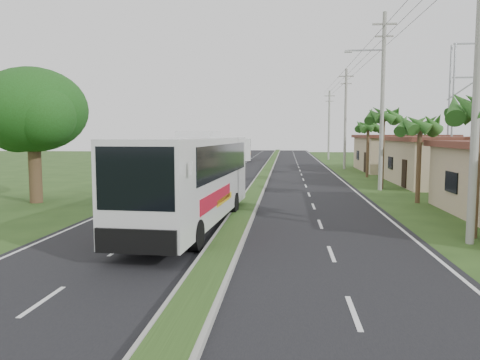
{
  "coord_description": "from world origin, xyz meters",
  "views": [
    {
      "loc": [
        2.03,
        -14.9,
        3.82
      ],
      "look_at": [
        -0.02,
        5.84,
        1.8
      ],
      "focal_mm": 35.0,
      "sensor_mm": 36.0,
      "label": 1
    }
  ],
  "objects": [
    {
      "name": "shop_far",
      "position": [
        14.0,
        36.0,
        1.93
      ],
      "size": [
        8.6,
        11.6,
        3.82
      ],
      "color": "tan",
      "rests_on": "ground"
    },
    {
      "name": "shade_tree",
      "position": [
        -12.11,
        10.02,
        5.03
      ],
      "size": [
        6.3,
        6.0,
        7.54
      ],
      "color": "#473321",
      "rests_on": "ground"
    },
    {
      "name": "lane_edge_left",
      "position": [
        -6.7,
        20.0,
        0.0
      ],
      "size": [
        0.12,
        160.0,
        0.01
      ],
      "primitive_type": "cube",
      "color": "silver",
      "rests_on": "ground"
    },
    {
      "name": "palm_verge_c",
      "position": [
        8.8,
        19.0,
        5.12
      ],
      "size": [
        2.4,
        2.4,
        5.85
      ],
      "color": "#473321",
      "rests_on": "ground"
    },
    {
      "name": "palm_verge_a",
      "position": [
        9.0,
        3.0,
        4.74
      ],
      "size": [
        2.4,
        2.4,
        5.45
      ],
      "color": "#473321",
      "rests_on": "ground"
    },
    {
      "name": "utility_pole_b",
      "position": [
        8.47,
        18.0,
        6.26
      ],
      "size": [
        3.2,
        0.28,
        12.0
      ],
      "color": "gray",
      "rests_on": "ground"
    },
    {
      "name": "ground",
      "position": [
        0.0,
        0.0,
        0.0
      ],
      "size": [
        180.0,
        180.0,
        0.0
      ],
      "primitive_type": "plane",
      "color": "#274318",
      "rests_on": "ground"
    },
    {
      "name": "shop_mid",
      "position": [
        14.0,
        22.0,
        1.86
      ],
      "size": [
        7.6,
        10.6,
        3.67
      ],
      "color": "tan",
      "rests_on": "ground"
    },
    {
      "name": "motorcyclist",
      "position": [
        -2.0,
        7.01,
        0.79
      ],
      "size": [
        2.04,
        1.06,
        2.25
      ],
      "rotation": [
        0.0,
        0.0,
        0.27
      ],
      "color": "black",
      "rests_on": "ground"
    },
    {
      "name": "palm_verge_d",
      "position": [
        9.3,
        28.0,
        4.55
      ],
      "size": [
        2.4,
        2.4,
        5.25
      ],
      "color": "#473321",
      "rests_on": "ground"
    },
    {
      "name": "utility_pole_a",
      "position": [
        8.5,
        2.0,
        5.67
      ],
      "size": [
        1.6,
        0.28,
        11.0
      ],
      "color": "gray",
      "rests_on": "ground"
    },
    {
      "name": "lane_edge_right",
      "position": [
        6.7,
        20.0,
        0.0
      ],
      "size": [
        0.12,
        160.0,
        0.01
      ],
      "primitive_type": "cube",
      "color": "silver",
      "rests_on": "ground"
    },
    {
      "name": "road_asphalt",
      "position": [
        0.0,
        20.0,
        0.01
      ],
      "size": [
        14.0,
        160.0,
        0.02
      ],
      "primitive_type": "cube",
      "color": "black",
      "rests_on": "ground"
    },
    {
      "name": "palm_verge_b",
      "position": [
        9.4,
        12.0,
        4.36
      ],
      "size": [
        2.4,
        2.4,
        5.05
      ],
      "color": "#473321",
      "rests_on": "ground"
    },
    {
      "name": "coach_bus_far",
      "position": [
        -4.53,
        55.33,
        1.87
      ],
      "size": [
        3.26,
        11.44,
        3.29
      ],
      "rotation": [
        0.0,
        0.0,
        0.07
      ],
      "color": "white",
      "rests_on": "ground"
    },
    {
      "name": "utility_pole_c",
      "position": [
        8.5,
        38.0,
        5.67
      ],
      "size": [
        1.6,
        0.28,
        11.0
      ],
      "color": "gray",
      "rests_on": "ground"
    },
    {
      "name": "utility_pole_d",
      "position": [
        8.5,
        58.0,
        5.42
      ],
      "size": [
        1.6,
        0.28,
        10.5
      ],
      "color": "gray",
      "rests_on": "ground"
    },
    {
      "name": "median_strip",
      "position": [
        0.0,
        20.0,
        0.1
      ],
      "size": [
        1.2,
        160.0,
        0.18
      ],
      "color": "gray",
      "rests_on": "ground"
    },
    {
      "name": "coach_bus_main",
      "position": [
        -1.8,
        3.94,
        2.19
      ],
      "size": [
        3.31,
        12.44,
        3.98
      ],
      "rotation": [
        0.0,
        0.0,
        -0.06
      ],
      "color": "silver",
      "rests_on": "ground"
    }
  ]
}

